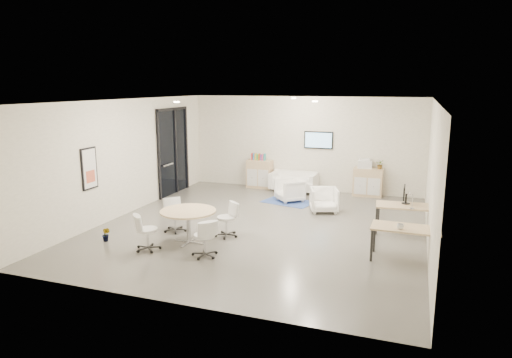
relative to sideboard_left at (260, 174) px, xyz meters
The scene contains 21 objects.
room_shell 4.65m from the sideboard_left, 70.25° to the right, with size 9.60×10.60×4.80m.
glass_door 3.15m from the sideboard_left, 144.40° to the right, with size 0.09×1.90×2.85m.
artwork 6.42m from the sideboard_left, 112.71° to the right, with size 0.05×0.54×1.04m.
wall_tv 2.39m from the sideboard_left, ahead, with size 0.98×0.06×0.58m.
ceiling_spots 4.54m from the sideboard_left, 68.79° to the right, with size 3.14×4.14×0.03m.
sideboard_left is the anchor object (origin of this frame).
sideboard_right 3.74m from the sideboard_left, ahead, with size 0.93×0.45×0.93m.
books 0.61m from the sideboard_left, behind, with size 0.51×0.14×0.22m.
printer 3.65m from the sideboard_left, ahead, with size 0.49×0.43×0.31m.
loveseat 1.31m from the sideboard_left, ahead, with size 1.59×0.86×0.58m.
blue_rug 2.26m from the sideboard_left, 46.95° to the right, with size 1.50×1.00×0.01m, color #2C4588.
armchair_left 2.13m from the sideboard_left, 44.75° to the right, with size 0.75×0.70×0.77m, color white.
armchair_right 3.63m from the sideboard_left, 40.44° to the right, with size 0.75×0.70×0.77m, color white.
desk_rear 6.18m from the sideboard_left, 36.01° to the right, with size 1.43×0.80×0.72m.
desk_front 7.43m from the sideboard_left, 47.17° to the right, with size 1.38×0.70×0.71m.
monitor 6.07m from the sideboard_left, 35.09° to the right, with size 0.20×0.50×0.44m.
round_table 6.00m from the sideboard_left, 86.79° to the right, with size 1.28×1.28×0.78m.
meeting_chairs 6.00m from the sideboard_left, 86.79° to the right, with size 2.25×2.25×0.82m.
plant_cabinet 4.14m from the sideboard_left, ahead, with size 0.27×0.30×0.23m, color #3F7F3F.
plant_floor 6.74m from the sideboard_left, 103.11° to the right, with size 0.19×0.34×0.15m, color #3F7F3F.
cup 7.50m from the sideboard_left, 48.62° to the right, with size 0.14×0.11×0.14m, color white.
Camera 1 is at (3.61, -10.68, 3.58)m, focal length 32.00 mm.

